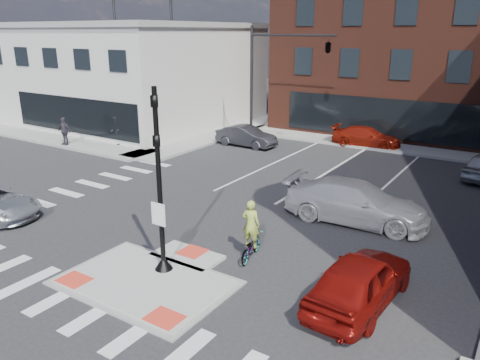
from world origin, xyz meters
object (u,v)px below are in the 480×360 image
Objects in this scene: cyclist at (251,239)px; pedestrian_a at (116,130)px; red_sedan at (360,280)px; bg_car_dark at (246,136)px; bg_car_red at (366,137)px; white_pickup at (356,202)px; pedestrian_b at (64,131)px.

pedestrian_a is (-16.58, 9.20, 0.41)m from cyclist.
red_sedan is 1.08× the size of bg_car_dark.
red_sedan is at bearing -167.42° from bg_car_red.
cyclist is (-1.90, -5.26, -0.13)m from white_pickup.
pedestrian_a is (-7.40, -5.00, 0.43)m from bg_car_dark.
cyclist reaches higher than pedestrian_a.
red_sedan is at bearing -22.08° from pedestrian_b.
bg_car_red is (6.99, 4.50, -0.03)m from bg_car_dark.
white_pickup is 21.53m from pedestrian_b.
white_pickup is at bearing -8.75° from pedestrian_b.
pedestrian_b is at bearing -109.02° from pedestrian_a.
cyclist reaches higher than bg_car_dark.
bg_car_red is 2.45× the size of pedestrian_b.
cyclist is at bearing -178.87° from bg_car_red.
pedestrian_b reaches higher than bg_car_dark.
white_pickup is 1.38× the size of bg_car_dark.
pedestrian_b reaches higher than bg_car_red.
pedestrian_a is at bearing -40.50° from cyclist.
pedestrian_a reaches higher than bg_car_red.
bg_car_dark is 12.51m from pedestrian_b.
pedestrian_b is (-10.37, -7.00, 0.39)m from bg_car_dark.
cyclist is (-4.17, 0.74, -0.06)m from red_sedan.
pedestrian_b is (-2.96, -2.00, -0.04)m from pedestrian_a.
bg_car_red is 2.14× the size of cyclist.
cyclist reaches higher than red_sedan.
pedestrian_b reaches higher than red_sedan.
cyclist is at bearing -6.53° from red_sedan.
pedestrian_a is (-18.48, 3.94, 0.28)m from white_pickup.
red_sedan is 1.00× the size of bg_car_red.
cyclist is at bearing 156.10° from white_pickup.
bg_car_dark is at bearing 70.97° from pedestrian_a.
pedestrian_a reaches higher than pedestrian_b.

